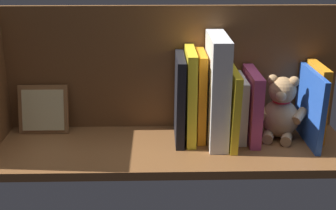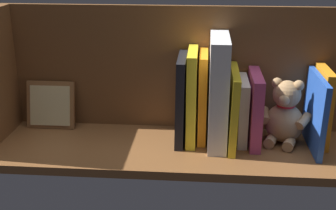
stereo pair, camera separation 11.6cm
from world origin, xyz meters
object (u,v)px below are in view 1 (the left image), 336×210
Objects in this scene: book_0 at (315,101)px; teddy_bear at (281,111)px; dictionary_thick_white at (217,90)px; picture_frame_leaning at (43,109)px.

teddy_bear is at bearing 5.68° from book_0.
dictionary_thick_white reaches higher than picture_frame_leaning.
dictionary_thick_white reaches higher than teddy_bear.
dictionary_thick_white is (17.67, 1.47, 6.52)cm from teddy_bear.
book_0 reaches higher than picture_frame_leaning.
teddy_bear is 18.89cm from dictionary_thick_white.
teddy_bear is 65.13cm from picture_frame_leaning.
dictionary_thick_white is at bearing 171.76° from picture_frame_leaning.
book_0 is at bearing -174.92° from dictionary_thick_white.
picture_frame_leaning is (47.23, -6.84, -7.62)cm from dictionary_thick_white.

